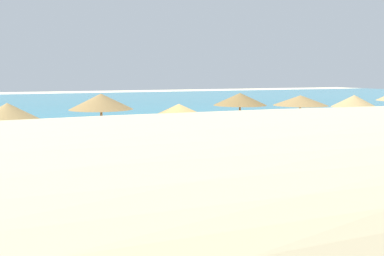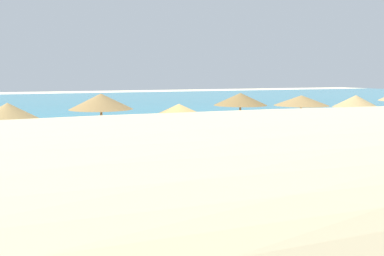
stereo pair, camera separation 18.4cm
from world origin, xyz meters
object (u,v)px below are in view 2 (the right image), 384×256
at_px(beach_umbrella_4, 101,102).
at_px(beach_ball, 322,159).
at_px(beach_umbrella_5, 179,110).
at_px(lounge_chair_1, 269,150).
at_px(beach_umbrella_6, 240,99).
at_px(beach_umbrella_8, 356,101).
at_px(beach_umbrella_3, 8,112).
at_px(beach_umbrella_7, 301,101).

height_order(beach_umbrella_4, beach_ball, beach_umbrella_4).
bearing_deg(beach_umbrella_4, beach_umbrella_5, -3.90).
relative_size(beach_umbrella_5, lounge_chair_1, 1.47).
relative_size(beach_umbrella_6, beach_umbrella_8, 1.09).
bearing_deg(beach_umbrella_3, beach_umbrella_5, -1.39).
xyz_separation_m(beach_umbrella_3, lounge_chair_1, (10.26, -1.07, -1.88)).
relative_size(beach_umbrella_3, beach_umbrella_4, 0.91).
bearing_deg(beach_umbrella_3, beach_umbrella_7, -0.46).
bearing_deg(beach_umbrella_6, lounge_chair_1, -53.46).
distance_m(beach_umbrella_5, beach_umbrella_7, 6.17).
bearing_deg(lounge_chair_1, beach_umbrella_4, 70.15).
distance_m(beach_umbrella_5, beach_umbrella_8, 9.77).
distance_m(beach_umbrella_6, lounge_chair_1, 2.54).
relative_size(beach_umbrella_3, beach_umbrella_7, 0.99).
xyz_separation_m(beach_umbrella_3, beach_umbrella_6, (9.44, 0.04, 0.25)).
relative_size(beach_umbrella_4, beach_umbrella_7, 1.09).
relative_size(beach_umbrella_3, beach_ball, 6.78).
xyz_separation_m(lounge_chair_1, beach_ball, (1.55, -1.59, -0.23)).
height_order(beach_umbrella_6, beach_umbrella_8, beach_umbrella_6).
height_order(beach_umbrella_4, beach_umbrella_5, beach_umbrella_4).
xyz_separation_m(beach_umbrella_3, beach_umbrella_4, (3.31, 0.06, 0.30)).
bearing_deg(beach_umbrella_3, beach_umbrella_4, 1.00).
bearing_deg(beach_ball, beach_umbrella_7, 72.42).
bearing_deg(beach_umbrella_8, beach_umbrella_5, -177.94).
distance_m(beach_umbrella_6, beach_umbrella_8, 6.79).
bearing_deg(beach_ball, beach_umbrella_5, 154.94).
bearing_deg(beach_ball, beach_umbrella_4, 162.27).
height_order(beach_umbrella_3, beach_umbrella_7, beach_umbrella_7).
xyz_separation_m(beach_umbrella_4, lounge_chair_1, (6.95, -1.13, -2.18)).
xyz_separation_m(beach_umbrella_5, beach_umbrella_8, (9.76, 0.35, 0.10)).
distance_m(beach_umbrella_8, beach_ball, 5.66).
bearing_deg(beach_umbrella_5, beach_umbrella_8, 2.06).
height_order(beach_umbrella_6, beach_umbrella_7, beach_umbrella_6).
xyz_separation_m(beach_umbrella_5, lounge_chair_1, (3.81, -0.91, -1.77)).
distance_m(beach_umbrella_7, lounge_chair_1, 3.25).
relative_size(beach_umbrella_8, beach_ball, 6.67).
distance_m(beach_umbrella_4, beach_ball, 9.24).
height_order(beach_umbrella_3, beach_umbrella_5, beach_umbrella_3).
height_order(beach_umbrella_7, beach_ball, beach_umbrella_7).
xyz_separation_m(beach_umbrella_7, lounge_chair_1, (-2.36, -0.97, -2.01)).
xyz_separation_m(beach_umbrella_8, beach_ball, (-4.41, -2.85, -2.11)).
relative_size(beach_umbrella_7, beach_umbrella_8, 1.03).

